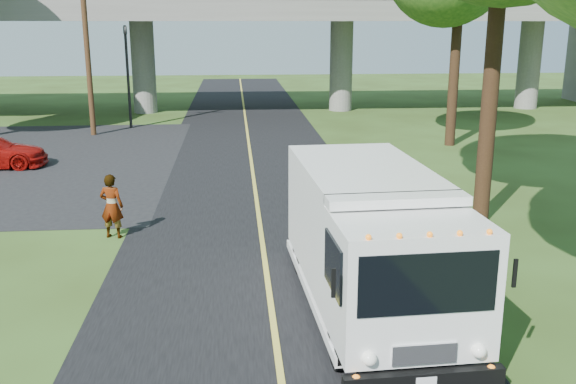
{
  "coord_description": "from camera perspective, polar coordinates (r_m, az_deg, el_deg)",
  "views": [
    {
      "loc": [
        -0.64,
        -7.7,
        5.4
      ],
      "look_at": [
        0.56,
        6.47,
        1.6
      ],
      "focal_mm": 40.0,
      "sensor_mm": 36.0,
      "label": 1
    }
  ],
  "objects": [
    {
      "name": "road",
      "position": [
        18.51,
        -2.65,
        -1.98
      ],
      "size": [
        7.0,
        90.0,
        0.02
      ],
      "primitive_type": "cube",
      "color": "black",
      "rests_on": "ground"
    },
    {
      "name": "lane_line",
      "position": [
        18.5,
        -2.65,
        -1.92
      ],
      "size": [
        0.12,
        90.0,
        0.01
      ],
      "primitive_type": "cube",
      "color": "gold",
      "rests_on": "road"
    },
    {
      "name": "overpass",
      "position": [
        39.71,
        -4.02,
        13.7
      ],
      "size": [
        54.0,
        10.0,
        7.3
      ],
      "color": "slate",
      "rests_on": "ground"
    },
    {
      "name": "traffic_signal",
      "position": [
        34.19,
        -14.1,
        10.83
      ],
      "size": [
        0.18,
        0.22,
        5.2
      ],
      "color": "black",
      "rests_on": "ground"
    },
    {
      "name": "utility_pole",
      "position": [
        32.44,
        -17.49,
        12.87
      ],
      "size": [
        1.6,
        0.26,
        9.0
      ],
      "color": "#472D19",
      "rests_on": "ground"
    },
    {
      "name": "step_van",
      "position": [
        12.13,
        7.38,
        -4.07
      ],
      "size": [
        2.69,
        6.55,
        2.7
      ],
      "rotation": [
        0.0,
        0.0,
        0.05
      ],
      "color": "white",
      "rests_on": "ground"
    },
    {
      "name": "pedestrian",
      "position": [
        16.94,
        -15.41,
        -1.21
      ],
      "size": [
        0.69,
        0.54,
        1.67
      ],
      "primitive_type": "imported",
      "rotation": [
        0.0,
        0.0,
        2.9
      ],
      "color": "gray",
      "rests_on": "ground"
    }
  ]
}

